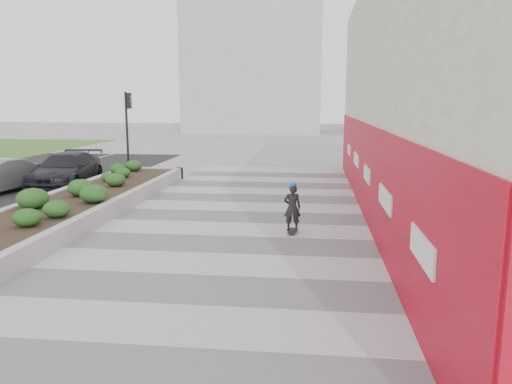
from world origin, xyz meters
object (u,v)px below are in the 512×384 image
planter (62,208)px  car_dark (66,170)px  skateboarder (292,207)px  traffic_signal_near (128,120)px

planter → car_dark: (-3.00, 6.16, 0.32)m
skateboarder → car_dark: size_ratio=0.29×
planter → traffic_signal_near: 10.90m
skateboarder → planter: bearing=177.0°
traffic_signal_near → car_dark: traffic_signal_near is taller
planter → skateboarder: skateboarder is taller
planter → skateboarder: (7.23, -0.64, 0.33)m
planter → car_dark: bearing=116.0°
skateboarder → car_dark: 12.28m
planter → traffic_signal_near: (-1.73, 10.50, 2.34)m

